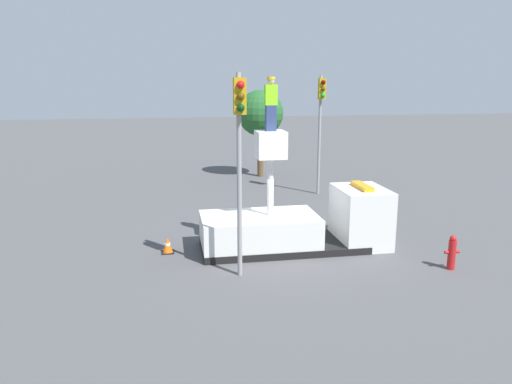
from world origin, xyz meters
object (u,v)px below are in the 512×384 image
object	(u,v)px
traffic_light_across	(321,112)
tree_left_bg	(260,114)
worker	(271,104)
traffic_light_pole	(240,137)
fire_hydrant	(452,253)
bucket_truck	(298,225)
traffic_cone_rear	(168,245)

from	to	relation	value
traffic_light_across	tree_left_bg	bearing A→B (deg)	111.36
worker	traffic_light_pole	bearing A→B (deg)	-121.21
fire_hydrant	tree_left_bg	bearing A→B (deg)	100.94
traffic_light_pole	tree_left_bg	xyz separation A→B (m)	(3.47, 15.31, -0.45)
fire_hydrant	tree_left_bg	world-z (taller)	tree_left_bg
bucket_truck	tree_left_bg	xyz separation A→B (m)	(1.11, 13.06, 2.94)
worker	traffic_light_pole	distance (m)	2.74
worker	traffic_cone_rear	world-z (taller)	worker
traffic_light_pole	fire_hydrant	size ratio (longest dim) A/B	5.46
bucket_truck	traffic_cone_rear	distance (m)	4.54
worker	fire_hydrant	world-z (taller)	worker
traffic_light_across	fire_hydrant	size ratio (longest dim) A/B	5.44
traffic_light_pole	tree_left_bg	world-z (taller)	traffic_light_pole
traffic_cone_rear	tree_left_bg	distance (m)	14.39
bucket_truck	traffic_light_pole	world-z (taller)	traffic_light_pole
worker	tree_left_bg	distance (m)	13.28
traffic_light_pole	fire_hydrant	bearing A→B (deg)	-4.79
bucket_truck	traffic_light_across	bearing A→B (deg)	67.94
traffic_light_pole	traffic_light_across	size ratio (longest dim) A/B	1.01
traffic_light_across	tree_left_bg	size ratio (longest dim) A/B	1.16
tree_left_bg	worker	bearing A→B (deg)	-99.18
traffic_light_pole	traffic_light_across	bearing A→B (deg)	61.21
traffic_cone_rear	tree_left_bg	world-z (taller)	tree_left_bg
worker	traffic_light_pole	size ratio (longest dim) A/B	0.29
traffic_cone_rear	tree_left_bg	size ratio (longest dim) A/B	0.11
bucket_truck	worker	world-z (taller)	worker
tree_left_bg	fire_hydrant	bearing A→B (deg)	-79.06
worker	tree_left_bg	size ratio (longest dim) A/B	0.34
worker	traffic_light_across	distance (m)	8.88
bucket_truck	worker	size ratio (longest dim) A/B	3.72
fire_hydrant	traffic_light_across	bearing A→B (deg)	95.44
traffic_light_across	fire_hydrant	bearing A→B (deg)	-84.56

